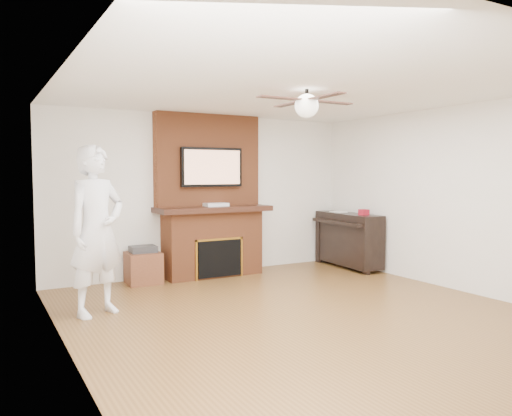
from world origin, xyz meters
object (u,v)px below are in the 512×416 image
fireplace (211,211)px  person (97,231)px  piano (348,238)px  side_table (143,266)px

fireplace → person: fireplace is taller
fireplace → person: (-2.01, -1.38, -0.04)m
person → piano: 4.39m
side_table → person: bearing=-122.6°
person → side_table: person is taller
piano → side_table: bearing=175.4°
fireplace → side_table: 1.33m
fireplace → piano: bearing=-13.5°
fireplace → side_table: size_ratio=4.60×
fireplace → piano: size_ratio=1.76×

